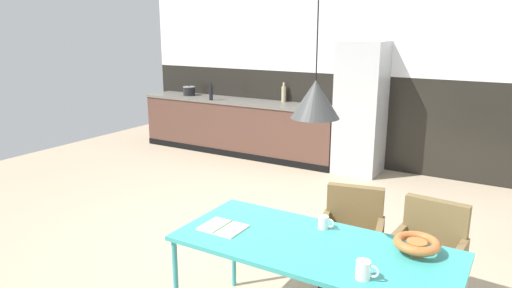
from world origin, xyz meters
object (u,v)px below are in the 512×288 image
at_px(fruit_bowl, 417,244).
at_px(mug_tall_blue, 324,222).
at_px(cooking_pot, 189,91).
at_px(pendant_lamp_over_table_near, 315,99).
at_px(armchair_by_stool, 429,244).
at_px(refrigerator_column, 361,108).
at_px(bottle_wine_green, 211,93).
at_px(bottle_vinegar_dark, 284,94).
at_px(mug_wide_latte, 364,270).
at_px(dining_table, 314,251).
at_px(armchair_corner_seat, 352,226).
at_px(open_book, 223,227).

relative_size(fruit_bowl, mug_tall_blue, 2.45).
height_order(cooking_pot, pendant_lamp_over_table_near, pendant_lamp_over_table_near).
bearing_deg(armchair_by_stool, refrigerator_column, -58.21).
height_order(fruit_bowl, pendant_lamp_over_table_near, pendant_lamp_over_table_near).
bearing_deg(mug_tall_blue, bottle_wine_green, 135.28).
height_order(refrigerator_column, bottle_vinegar_dark, refrigerator_column).
bearing_deg(mug_wide_latte, bottle_wine_green, 134.84).
bearing_deg(armchair_by_stool, mug_wide_latte, 86.17).
distance_m(dining_table, mug_tall_blue, 0.27).
distance_m(dining_table, mug_wide_latte, 0.48).
bearing_deg(refrigerator_column, pendant_lamp_over_table_near, -75.68).
distance_m(refrigerator_column, mug_wide_latte, 4.36).
xyz_separation_m(armchair_corner_seat, mug_wide_latte, (0.45, -1.13, 0.28)).
bearing_deg(cooking_pot, fruit_bowl, -38.10).
bearing_deg(dining_table, cooking_pot, 136.64).
relative_size(dining_table, cooking_pot, 8.35).
bearing_deg(bottle_wine_green, dining_table, -46.44).
relative_size(bottle_vinegar_dark, pendant_lamp_over_table_near, 0.27).
relative_size(refrigerator_column, cooking_pot, 8.86).
distance_m(refrigerator_column, pendant_lamp_over_table_near, 4.12).
height_order(fruit_bowl, bottle_vinegar_dark, bottle_vinegar_dark).
distance_m(mug_wide_latte, bottle_wine_green, 5.49).
height_order(refrigerator_column, fruit_bowl, refrigerator_column).
height_order(open_book, bottle_vinegar_dark, bottle_vinegar_dark).
bearing_deg(dining_table, pendant_lamp_over_table_near, -90.00).
bearing_deg(mug_wide_latte, mug_tall_blue, 131.59).
bearing_deg(mug_wide_latte, refrigerator_column, 108.80).
relative_size(armchair_by_stool, fruit_bowl, 3.01).
bearing_deg(cooking_pot, armchair_by_stool, -33.34).
bearing_deg(armchair_corner_seat, fruit_bowl, 121.31).
height_order(cooking_pot, bottle_vinegar_dark, bottle_vinegar_dark).
bearing_deg(fruit_bowl, dining_table, -160.25).
bearing_deg(open_book, dining_table, 8.77).
distance_m(armchair_corner_seat, bottle_vinegar_dark, 4.00).
xyz_separation_m(refrigerator_column, mug_wide_latte, (1.40, -4.12, -0.16)).
xyz_separation_m(armchair_by_stool, open_book, (-1.19, -0.91, 0.21)).
bearing_deg(cooking_pot, bottle_vinegar_dark, 6.63).
bearing_deg(dining_table, armchair_corner_seat, 93.14).
height_order(dining_table, fruit_bowl, fruit_bowl).
bearing_deg(refrigerator_column, dining_table, -75.50).
xyz_separation_m(bottle_vinegar_dark, bottle_wine_green, (-1.11, -0.46, -0.01)).
bearing_deg(armchair_by_stool, open_book, 42.24).
bearing_deg(mug_wide_latte, armchair_by_stool, 81.41).
bearing_deg(pendant_lamp_over_table_near, bottle_wine_green, 133.19).
relative_size(armchair_corner_seat, open_book, 2.83).
height_order(dining_table, mug_tall_blue, mug_tall_blue).
bearing_deg(open_book, fruit_bowl, 14.16).
xyz_separation_m(open_book, bottle_vinegar_dark, (-1.73, 4.20, 0.29)).
bearing_deg(armchair_corner_seat, mug_wide_latte, 100.15).
bearing_deg(fruit_bowl, open_book, -165.84).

